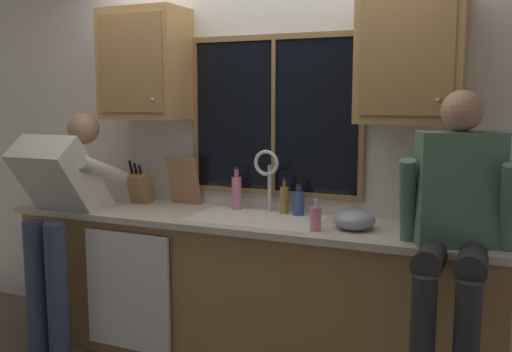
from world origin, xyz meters
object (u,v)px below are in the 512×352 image
Objects in this scene: soap_dispenser at (316,218)px; mixing_bowl at (354,220)px; person_standing at (61,206)px; person_sitting_on_counter at (456,212)px; bottle_amber_small at (284,199)px; bottle_tall_clear at (237,192)px; cutting_board at (184,181)px; knife_block at (141,188)px; bottle_green_glass at (299,203)px.

mixing_bowl is at bearing 31.52° from soap_dispenser.
person_standing is 2.39m from person_sitting_on_counter.
person_sitting_on_counter is at bearing -23.11° from mixing_bowl.
person_standing is at bearing -159.75° from bottle_amber_small.
bottle_tall_clear is at bearing 164.06° from mixing_bowl.
mixing_bowl is at bearing 156.89° from person_sitting_on_counter.
soap_dispenser is 0.80× the size of bottle_amber_small.
cutting_board is 1.12m from soap_dispenser.
person_sitting_on_counter reaches higher than cutting_board.
knife_block is 0.98× the size of cutting_board.
knife_block is at bearing -177.30° from bottle_green_glass.
bottle_green_glass is (-0.41, 0.23, 0.03)m from mixing_bowl.
bottle_tall_clear is at bearing 178.80° from bottle_amber_small.
cutting_board is 0.41m from bottle_tall_clear.
bottle_amber_small is (1.34, 0.50, 0.06)m from person_standing.
person_sitting_on_counter is at bearing -15.27° from cutting_board.
mixing_bowl is at bearing -6.50° from knife_block.
bottle_amber_small reaches higher than bottle_green_glass.
bottle_amber_small is at bearing -1.20° from bottle_tall_clear.
soap_dispenser is at bearing 5.14° from person_standing.
person_standing reaches higher than bottle_green_glass.
bottle_tall_clear is 0.33m from bottle_amber_small.
cutting_board is 0.84m from bottle_green_glass.
bottle_amber_small is at bearing 156.09° from person_sitting_on_counter.
bottle_tall_clear is (-0.43, 0.01, 0.04)m from bottle_green_glass.
person_sitting_on_counter is 6.98× the size of soap_dispenser.
mixing_bowl is at bearing -29.38° from bottle_green_glass.
bottle_amber_small reaches higher than soap_dispenser.
person_sitting_on_counter is 3.86× the size of cutting_board.
soap_dispenser is (1.05, -0.37, -0.09)m from cutting_board.
person_standing is 4.72× the size of cutting_board.
bottle_amber_small is (-0.10, 0.00, 0.01)m from bottle_green_glass.
cutting_board is at bearing 40.71° from person_standing.
knife_block reaches higher than bottle_green_glass.
mixing_bowl is (-0.54, 0.23, -0.13)m from person_sitting_on_counter.
bottle_green_glass is at bearing 150.62° from mixing_bowl.
soap_dispenser is (-0.73, 0.12, -0.11)m from person_sitting_on_counter.
cutting_board reaches higher than bottle_amber_small.
person_standing reaches higher than soap_dispenser.
mixing_bowl is 0.87m from bottle_tall_clear.
person_standing is at bearing -171.86° from mixing_bowl.
person_sitting_on_counter is 5.58× the size of bottle_amber_small.
cutting_board is 1.42× the size of mixing_bowl.
bottle_amber_small is at bearing 132.26° from soap_dispenser.
bottle_tall_clear is at bearing 161.17° from person_sitting_on_counter.
bottle_amber_small is (-0.31, 0.35, 0.02)m from soap_dispenser.
cutting_board is 1.18× the size of bottle_tall_clear.
person_sitting_on_counter reaches higher than soap_dispenser.
cutting_board is at bearing 178.13° from bottle_green_glass.
soap_dispenser is at bearing -28.61° from bottle_tall_clear.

